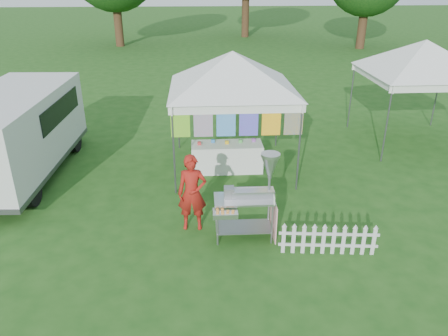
{
  "coord_description": "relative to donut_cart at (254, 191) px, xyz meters",
  "views": [
    {
      "loc": [
        -0.88,
        -7.01,
        4.74
      ],
      "look_at": [
        -0.36,
        0.99,
        1.1
      ],
      "focal_mm": 35.0,
      "sensor_mm": 36.0,
      "label": 1
    }
  ],
  "objects": [
    {
      "name": "picket_fence",
      "position": [
        1.29,
        -0.63,
        -0.73
      ],
      "size": [
        1.79,
        0.21,
        0.56
      ],
      "rotation": [
        0.0,
        0.0,
        -0.1
      ],
      "color": "silver",
      "rests_on": "ground"
    },
    {
      "name": "donut_cart",
      "position": [
        0.0,
        0.0,
        0.0
      ],
      "size": [
        1.25,
        0.84,
        1.73
      ],
      "rotation": [
        0.0,
        0.0,
        -0.01
      ],
      "color": "gray",
      "rests_on": "ground"
    },
    {
      "name": "display_table",
      "position": [
        -0.28,
        3.18,
        -0.66
      ],
      "size": [
        1.8,
        0.7,
        0.72
      ],
      "primitive_type": "cube",
      "color": "white",
      "rests_on": "ground"
    },
    {
      "name": "ground",
      "position": [
        -0.14,
        -0.12,
        -1.02
      ],
      "size": [
        120.0,
        120.0,
        0.0
      ],
      "primitive_type": "plane",
      "color": "#1D4C15",
      "rests_on": "ground"
    },
    {
      "name": "canopy_main",
      "position": [
        -0.14,
        3.37,
        1.97
      ],
      "size": [
        4.24,
        4.24,
        3.45
      ],
      "color": "#59595E",
      "rests_on": "ground"
    },
    {
      "name": "cargo_van",
      "position": [
        -5.47,
        3.32,
        0.1
      ],
      "size": [
        2.23,
        5.08,
        2.08
      ],
      "rotation": [
        0.0,
        0.0,
        -0.05
      ],
      "color": "silver",
      "rests_on": "ground"
    },
    {
      "name": "canopy_right",
      "position": [
        5.36,
        4.88,
        1.97
      ],
      "size": [
        4.24,
        4.24,
        3.45
      ],
      "color": "#59595E",
      "rests_on": "ground"
    },
    {
      "name": "vendor",
      "position": [
        -1.16,
        0.43,
        -0.24
      ],
      "size": [
        0.58,
        0.4,
        1.56
      ],
      "primitive_type": "imported",
      "rotation": [
        0.0,
        0.0,
        -0.04
      ],
      "color": "maroon",
      "rests_on": "ground"
    }
  ]
}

